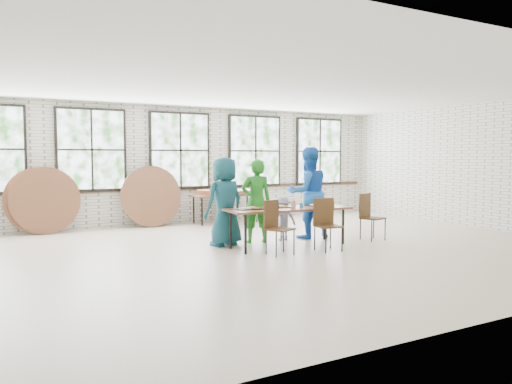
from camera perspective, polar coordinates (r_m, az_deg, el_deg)
room at (r=13.00m, az=-8.68°, el=4.51°), size 12.00×12.00×12.00m
dining_table at (r=9.51m, az=3.72°, el=-2.12°), size 2.46×0.99×0.74m
chair_near_left at (r=8.75m, az=2.24°, el=-3.50°), size 0.55×0.54×0.95m
chair_near_right at (r=9.22m, az=7.99°, el=-3.16°), size 0.47×0.46×0.95m
chair_spare at (r=10.56m, az=12.76°, el=-2.31°), size 0.53×0.52×0.95m
adult_teal at (r=9.56m, az=-3.59°, el=-1.10°), size 0.93×0.71×1.71m
adult_green at (r=9.88m, az=0.03°, el=-1.06°), size 0.70×0.56×1.66m
toddler at (r=10.23m, az=3.11°, el=-3.05°), size 0.62×0.42×0.89m
adult_blue at (r=10.52m, az=5.95°, el=-0.09°), size 1.01×0.83×1.91m
storage_table at (r=12.95m, az=-3.49°, el=-0.50°), size 1.83×0.82×0.74m
tabletop_clutter at (r=9.53m, az=4.26°, el=-1.65°), size 1.96×0.65×0.11m
round_tops_stacked at (r=12.95m, az=-3.49°, el=0.02°), size 1.50×1.50×0.13m
round_tops_leaning at (r=12.21m, az=-17.42°, el=-0.72°), size 4.05×0.45×1.49m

